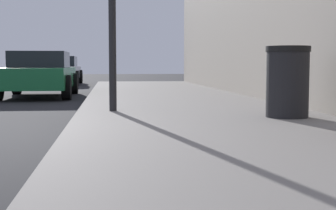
% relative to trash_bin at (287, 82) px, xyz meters
% --- Properties ---
extents(sidewalk, '(4.00, 32.00, 0.15)m').
position_rel_trash_bin_xyz_m(sidewalk, '(-1.09, -0.91, -0.59)').
color(sidewalk, gray).
rests_on(sidewalk, ground_plane).
extents(trash_bin, '(0.64, 0.64, 1.02)m').
position_rel_trash_bin_xyz_m(trash_bin, '(0.00, 0.00, 0.00)').
color(trash_bin, black).
rests_on(trash_bin, sidewalk).
extents(car_green, '(1.94, 4.03, 1.27)m').
position_rel_trash_bin_xyz_m(car_green, '(-4.52, 7.25, -0.02)').
color(car_green, '#196638').
rests_on(car_green, ground_plane).
extents(car_silver, '(1.97, 4.27, 1.27)m').
position_rel_trash_bin_xyz_m(car_silver, '(-4.87, 15.63, -0.02)').
color(car_silver, '#B7B7BF').
rests_on(car_silver, ground_plane).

